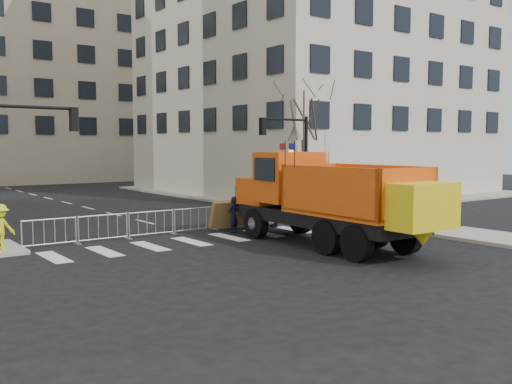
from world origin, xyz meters
TOP-DOWN VIEW (x-y plane):
  - ground at (0.00, 0.00)m, footprint 120.00×120.00m
  - sidewalk_back at (0.00, 8.50)m, footprint 64.00×5.00m
  - traffic_light_right at (8.50, 9.50)m, footprint 0.18×0.18m
  - crowd_barriers at (-0.75, 7.60)m, footprint 12.60×0.60m
  - street_tree at (9.20, 10.50)m, footprint 3.00×3.00m
  - plow_truck at (2.55, 1.43)m, footprint 3.63×11.12m
  - cop_a at (1.47, 6.31)m, footprint 0.69×0.61m
  - cop_b at (2.19, 5.93)m, footprint 0.86×0.69m
  - cop_c at (4.10, 6.71)m, footprint 0.70×1.07m
  - worker at (-7.89, 6.80)m, footprint 1.23×1.01m
  - newspaper_box at (8.09, 10.02)m, footprint 0.51×0.46m

SIDE VIEW (x-z plane):
  - ground at x=0.00m, z-range 0.00..0.00m
  - sidewalk_back at x=0.00m, z-range 0.00..0.15m
  - crowd_barriers at x=-0.75m, z-range 0.00..1.10m
  - newspaper_box at x=8.09m, z-range 0.15..1.25m
  - cop_a at x=1.47m, z-range 0.00..1.60m
  - cop_c at x=4.10m, z-range 0.00..1.69m
  - cop_b at x=2.19m, z-range 0.00..1.70m
  - worker at x=-7.89m, z-range 0.15..1.81m
  - plow_truck at x=2.55m, z-range -0.24..4.04m
  - traffic_light_right at x=8.50m, z-range 0.00..5.40m
  - street_tree at x=9.20m, z-range 0.00..7.50m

